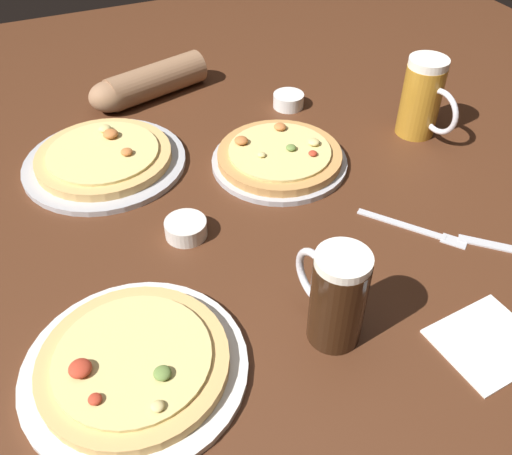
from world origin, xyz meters
TOP-DOWN VIEW (x-y plane):
  - ground_plane at (0.00, 0.00)m, footprint 2.40×2.40m
  - pizza_plate_near at (-0.27, -0.19)m, footprint 0.32×0.32m
  - pizza_plate_far at (0.13, 0.18)m, footprint 0.28×0.28m
  - pizza_plate_side at (-0.20, 0.33)m, footprint 0.33×0.33m
  - beer_mug_dark at (0.46, 0.17)m, footprint 0.09×0.15m
  - beer_mug_amber at (0.02, -0.24)m, footprint 0.08×0.14m
  - ramekin_sauce at (0.26, 0.39)m, footprint 0.07×0.07m
  - ramekin_butter at (-0.11, 0.05)m, footprint 0.08×0.08m
  - napkin_folded at (0.22, -0.35)m, footprint 0.16×0.14m
  - fork_left at (0.27, -0.10)m, footprint 0.14×0.17m
  - diner_arm at (-0.05, 0.56)m, footprint 0.30×0.15m

SIDE VIEW (x-z plane):
  - ground_plane at x=0.00m, z-range -0.03..0.00m
  - fork_left at x=0.27m, z-range 0.00..0.01m
  - napkin_folded at x=0.22m, z-range 0.00..0.01m
  - ramekin_butter at x=-0.11m, z-range 0.00..0.03m
  - pizza_plate_side at x=-0.20m, z-range -0.01..0.04m
  - pizza_plate_near at x=-0.27m, z-range -0.01..0.04m
  - ramekin_sauce at x=0.26m, z-range 0.00..0.03m
  - pizza_plate_far at x=0.13m, z-range -0.01..0.04m
  - diner_arm at x=-0.05m, z-range 0.00..0.08m
  - beer_mug_amber at x=0.02m, z-range 0.00..0.16m
  - beer_mug_dark at x=0.46m, z-range 0.00..0.17m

